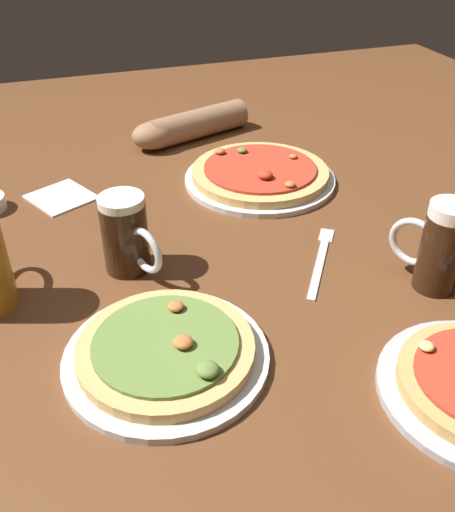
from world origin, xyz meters
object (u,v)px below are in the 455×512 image
Objects in this scene: beer_mug_amber at (127,235)px; beer_mug_pale at (440,247)px; diner_arm at (186,127)px; pizza_plate_near at (166,352)px; fork_left at (321,259)px; pizza_plate_far at (260,175)px; napkin_folded at (61,196)px.

beer_mug_amber is 0.90× the size of beer_mug_pale.
beer_mug_amber reaches higher than diner_arm.
diner_arm is at bearing 72.60° from pizza_plate_near.
beer_mug_amber is 0.34m from fork_left.
beer_mug_pale is at bearing -41.21° from fork_left.
diner_arm is at bearing 97.63° from fork_left.
pizza_plate_near is 0.24m from beer_mug_amber.
pizza_plate_near is at bearing -176.23° from beer_mug_pale.
beer_mug_pale is 0.75m from diner_arm.
pizza_plate_far is 0.43m from napkin_folded.
beer_mug_pale is at bearing -24.16° from beer_mug_amber.
napkin_folded is (-0.55, 0.51, -0.07)m from beer_mug_pale.
pizza_plate_far is (0.33, 0.47, 0.00)m from pizza_plate_near.
beer_mug_pale is 1.26× the size of napkin_folded.
pizza_plate_far is 0.46m from beer_mug_pale.
pizza_plate_near is 2.37× the size of napkin_folded.
pizza_plate_near is at bearing -88.38° from beer_mug_amber.
beer_mug_pale is 0.48× the size of diner_arm.
beer_mug_pale reaches higher than napkin_folded.
beer_mug_amber is 0.57m from diner_arm.
pizza_plate_far is at bearing 88.08° from fork_left.
pizza_plate_near is 0.87× the size of pizza_plate_far.
fork_left is (0.41, -0.38, -0.00)m from napkin_folded.
fork_left is (0.32, -0.08, -0.06)m from beer_mug_amber.
pizza_plate_far is 2.71× the size of napkin_folded.
pizza_plate_far is 2.40× the size of beer_mug_amber.
beer_mug_amber reaches higher than napkin_folded.
fork_left is (-0.01, -0.32, -0.01)m from pizza_plate_far.
diner_arm is (0.33, 0.21, 0.03)m from napkin_folded.
beer_mug_pale reaches higher than beer_mug_amber.
diner_arm is at bearing 108.11° from pizza_plate_far.
diner_arm reaches higher than pizza_plate_far.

